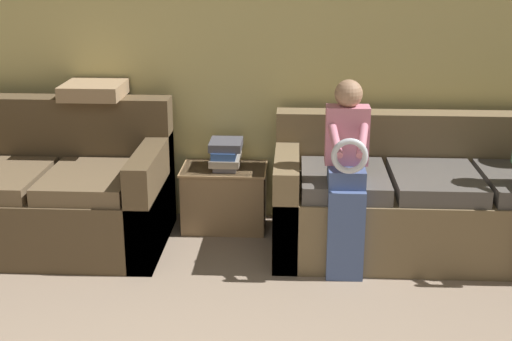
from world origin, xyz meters
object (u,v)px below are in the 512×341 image
at_px(book_stack, 226,154).
at_px(throw_pillow, 94,90).
at_px(couch_side, 54,196).
at_px(child_left_seated, 347,169).
at_px(side_shelf, 224,196).
at_px(couch_main, 430,203).

distance_m(book_stack, throw_pillow, 1.02).
bearing_deg(book_stack, couch_side, -163.99).
height_order(child_left_seated, side_shelf, child_left_seated).
bearing_deg(couch_main, side_shelf, 168.37).
xyz_separation_m(child_left_seated, throw_pillow, (-1.72, 0.68, 0.33)).
height_order(child_left_seated, book_stack, child_left_seated).
relative_size(side_shelf, throw_pillow, 1.48).
bearing_deg(child_left_seated, side_shelf, 140.53).
xyz_separation_m(couch_main, throw_pillow, (-2.31, 0.29, 0.68)).
bearing_deg(side_shelf, book_stack, 11.50).
xyz_separation_m(side_shelf, throw_pillow, (-0.90, 0.00, 0.77)).
relative_size(couch_side, throw_pillow, 3.72).
bearing_deg(book_stack, child_left_seated, -39.97).
relative_size(couch_main, couch_side, 1.36).
bearing_deg(couch_side, book_stack, 16.01).
xyz_separation_m(couch_main, child_left_seated, (-0.59, -0.38, 0.35)).
distance_m(couch_side, side_shelf, 1.19).
height_order(couch_main, child_left_seated, child_left_seated).
xyz_separation_m(couch_side, child_left_seated, (1.96, -0.35, 0.34)).
bearing_deg(throw_pillow, book_stack, -0.04).
relative_size(child_left_seated, throw_pillow, 2.93).
distance_m(side_shelf, throw_pillow, 1.19).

